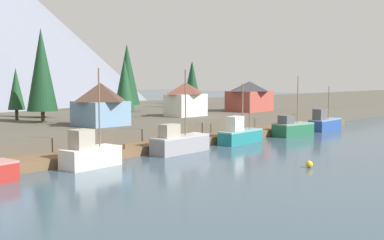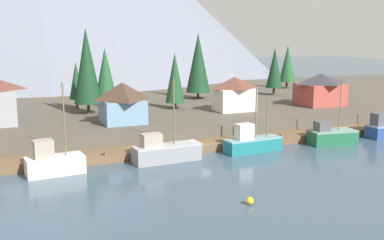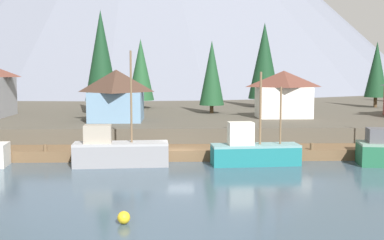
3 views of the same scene
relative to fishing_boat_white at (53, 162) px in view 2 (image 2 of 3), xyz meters
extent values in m
cube|color=#384C5B|center=(18.03, 21.69, -1.85)|extent=(400.00, 400.00, 1.00)
cube|color=brown|center=(18.03, 3.69, -0.85)|extent=(80.00, 4.00, 1.00)
cylinder|color=brown|center=(-1.97, 1.89, -0.55)|extent=(0.36, 0.36, 1.60)
cylinder|color=brown|center=(6.03, 1.89, -0.55)|extent=(0.36, 0.36, 1.60)
cylinder|color=brown|center=(14.03, 1.89, -0.55)|extent=(0.36, 0.36, 1.60)
cylinder|color=brown|center=(22.03, 1.89, -0.55)|extent=(0.36, 0.36, 1.60)
cylinder|color=brown|center=(30.03, 1.89, -0.55)|extent=(0.36, 0.36, 1.60)
cylinder|color=brown|center=(38.03, 1.89, -0.55)|extent=(0.36, 0.36, 1.60)
cylinder|color=brown|center=(46.03, 1.89, -0.55)|extent=(0.36, 0.36, 1.60)
cube|color=#4C473D|center=(18.03, 33.69, -0.10)|extent=(400.00, 56.00, 2.50)
cube|color=silver|center=(0.19, 0.02, -0.47)|extent=(6.24, 3.09, 1.76)
cube|color=silver|center=(0.19, 0.02, 0.51)|extent=(6.24, 3.09, 0.20)
cube|color=gray|center=(-0.94, -0.08, 1.56)|extent=(2.13, 1.91, 1.89)
cylinder|color=brown|center=(1.37, 0.12, 4.56)|extent=(0.16, 0.16, 7.90)
cube|color=gray|center=(12.96, 0.10, -0.44)|extent=(8.21, 2.93, 1.83)
cube|color=#9F9FA2|center=(12.96, 0.10, 0.58)|extent=(8.21, 2.93, 0.20)
cube|color=gray|center=(11.02, -0.02, 1.44)|extent=(2.40, 1.59, 1.53)
cylinder|color=brown|center=(13.88, 0.16, 4.59)|extent=(0.17, 0.17, 7.83)
cube|color=#196B70|center=(24.60, 0.16, -0.55)|extent=(7.75, 2.83, 1.60)
cube|color=#679496|center=(24.60, 0.16, 0.35)|extent=(7.75, 2.83, 0.20)
cube|color=silver|center=(23.29, 0.06, 1.43)|extent=(2.24, 1.60, 1.96)
cylinder|color=brown|center=(25.00, 0.19, 3.59)|extent=(0.20, 0.20, 6.27)
cylinder|color=brown|center=(26.78, 0.33, 2.94)|extent=(0.17, 0.17, 4.98)
cube|color=#1E5B3D|center=(36.74, -0.46, -0.46)|extent=(6.66, 3.96, 1.78)
cube|color=gray|center=(36.74, -0.46, 0.53)|extent=(6.66, 3.96, 0.20)
cube|color=#4C4C51|center=(35.17, -0.20, 1.24)|extent=(1.99, 2.12, 1.23)
cylinder|color=brown|center=(37.68, -0.61, 4.17)|extent=(0.14, 0.14, 7.10)
cube|color=#4C4C51|center=(45.59, -0.04, 1.45)|extent=(2.52, 1.70, 1.81)
cube|color=#6689A8|center=(11.07, 13.23, 2.78)|extent=(5.74, 5.76, 3.25)
pyramid|color=#422D23|center=(11.07, 13.23, 5.63)|extent=(6.03, 6.05, 2.46)
cube|color=silver|center=(30.50, 16.30, 2.98)|extent=(6.20, 4.23, 3.65)
pyramid|color=brown|center=(30.50, 16.30, 5.76)|extent=(6.51, 4.44, 1.92)
cube|color=#9E4238|center=(47.29, 15.80, 3.06)|extent=(7.35, 6.04, 3.81)
pyramid|color=#2D2D33|center=(47.29, 15.80, 5.88)|extent=(7.72, 6.34, 1.84)
cylinder|color=#4C3823|center=(8.02, 22.83, 1.99)|extent=(0.50, 0.50, 1.67)
cone|color=#14381E|center=(8.02, 22.83, 8.65)|extent=(4.28, 4.28, 11.67)
cylinder|color=#4C3823|center=(12.59, 30.67, 1.75)|extent=(0.50, 0.50, 1.19)
cone|color=#1E4C28|center=(12.59, 30.67, 6.79)|extent=(3.81, 3.81, 8.90)
cylinder|color=#4C3823|center=(57.08, 40.20, 1.93)|extent=(0.50, 0.50, 1.56)
cone|color=#1E4C28|center=(57.08, 40.20, 6.94)|extent=(3.67, 3.67, 8.46)
cylinder|color=#4C3823|center=(47.57, 30.95, 1.94)|extent=(0.50, 0.50, 1.57)
cone|color=#14381E|center=(47.57, 30.95, 6.84)|extent=(3.35, 3.35, 8.23)
cylinder|color=#4C3823|center=(7.28, 29.02, 1.96)|extent=(0.50, 0.50, 1.61)
cone|color=#194223|center=(7.28, 29.02, 5.88)|extent=(2.50, 2.50, 6.24)
cylinder|color=#4C3823|center=(30.95, 32.05, 1.81)|extent=(0.50, 0.50, 1.31)
cone|color=#14381E|center=(30.95, 32.05, 8.12)|extent=(4.69, 4.69, 11.33)
cylinder|color=#4C3823|center=(22.36, 22.11, 1.70)|extent=(0.50, 0.50, 1.09)
cone|color=#194223|center=(22.36, 22.11, 6.41)|extent=(3.22, 3.22, 8.34)
sphere|color=gold|center=(14.86, -16.01, -1.00)|extent=(0.70, 0.70, 0.70)
camera|label=1|loc=(-28.37, -40.99, 7.61)|focal=46.44mm
camera|label=2|loc=(-4.77, -49.38, 13.34)|focal=42.95mm
camera|label=3|loc=(17.71, -42.17, 7.05)|focal=46.38mm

